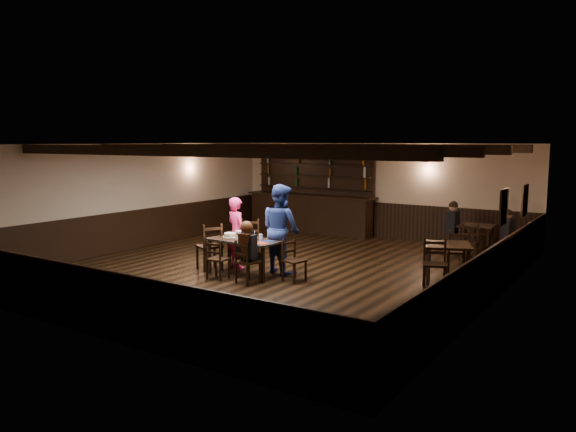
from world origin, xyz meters
The scene contains 25 objects.
ground centered at (0.00, 0.00, 0.00)m, with size 10.00×10.00×0.00m, color black.
room_shell centered at (0.01, 0.04, 1.75)m, with size 9.02×10.02×2.71m.
dining_table centered at (-0.30, -0.87, 0.67)m, with size 1.55×0.81×0.75m.
chair_near_left centered at (-0.56, -1.50, 0.47)m, with size 0.41×0.39×0.81m.
chair_near_right centered at (0.15, -1.47, 0.50)m, with size 0.47×0.46×0.85m.
chair_end_left centered at (-1.18, -0.93, 0.59)m, with size 0.61×0.62×1.02m.
chair_end_right centered at (0.76, -0.74, 0.48)m, with size 0.44×0.46×0.83m.
chair_far_pushed centered at (-1.12, 0.35, 0.57)m, with size 0.60×0.59×0.97m.
woman_pink centered at (-0.87, -0.45, 0.78)m, with size 0.57×0.37×1.56m, color #FF2B60.
man_blue centered at (0.20, -0.29, 0.94)m, with size 0.91×0.71×1.88m, color navy.
seated_person centered at (0.17, -1.42, 0.82)m, with size 0.33×0.49×0.80m.
cake centered at (-0.74, -0.84, 0.79)m, with size 0.29×0.29×0.09m.
plate_stack_a centered at (-0.37, -0.95, 0.84)m, with size 0.20×0.20×0.18m, color white.
plate_stack_b centered at (-0.15, -0.86, 0.84)m, with size 0.15×0.15×0.18m, color white.
tea_light centered at (-0.23, -0.79, 0.78)m, with size 0.05×0.05×0.06m.
salt_shaker centered at (0.04, -1.01, 0.80)m, with size 0.04×0.04×0.10m, color silver.
pepper_shaker centered at (0.11, -0.98, 0.80)m, with size 0.04×0.04×0.09m, color #A5A8AD.
drink_glass centered at (0.02, -0.77, 0.82)m, with size 0.08×0.08×0.13m, color silver.
menu_red centered at (0.20, -1.03, 0.75)m, with size 0.34×0.24×0.00m, color maroon.
menu_blue centered at (0.20, -0.78, 0.75)m, with size 0.29×0.21×0.00m, color #0E204A.
bar_counter centered at (-2.06, 4.72, 0.73)m, with size 4.19×0.70×2.20m.
back_table_a centered at (3.36, 0.90, 0.66)m, with size 1.16×1.16×0.75m.
back_table_b centered at (3.17, 3.78, 0.65)m, with size 0.84×0.84×0.75m.
bg_patron_left centered at (2.54, 3.90, 0.87)m, with size 0.26×0.41×0.82m.
bg_patron_right centered at (3.87, 3.78, 0.82)m, with size 0.27×0.38×0.71m.
Camera 1 is at (6.70, -9.92, 2.77)m, focal length 35.00 mm.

